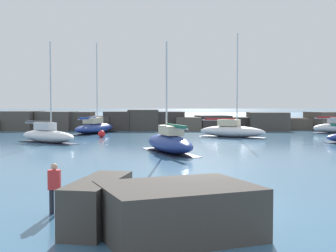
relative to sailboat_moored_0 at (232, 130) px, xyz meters
name	(u,v)px	position (x,y,z in m)	size (l,w,h in m)	color
ground_plane	(192,206)	(-6.22, -31.37, -0.68)	(600.00, 600.00, 0.00)	#3D6B8E
open_sea_beyond	(163,117)	(-6.22, 73.21, -0.67)	(400.00, 116.00, 0.01)	#2D5B7F
breakwater_jetty	(176,122)	(-5.13, 13.15, 0.38)	(63.69, 7.14, 2.60)	#423D38
foreground_rocks	(181,206)	(-6.73, -34.19, -0.04)	(12.12, 9.00, 1.32)	#423D38
sailboat_moored_0	(232,130)	(0.00, 0.00, 0.00)	(6.96, 5.34, 10.31)	white
sailboat_moored_1	(169,142)	(-6.59, -14.54, 0.03)	(4.14, 7.81, 7.68)	navy
sailboat_moored_3	(47,135)	(-16.93, -6.20, -0.02)	(6.30, 5.77, 8.64)	white
sailboat_moored_4	(95,127)	(-14.58, 6.43, -0.01)	(4.94, 8.67, 10.25)	navy
mooring_buoy_orange_near	(102,134)	(-12.99, -0.17, -0.32)	(0.71, 0.71, 0.91)	red
person_on_rocks	(54,186)	(-10.50, -32.41, 0.18)	(0.36, 0.22, 1.56)	#282833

